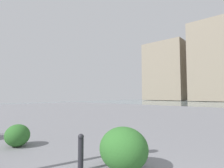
{
  "coord_description": "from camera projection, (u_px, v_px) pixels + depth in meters",
  "views": [
    {
      "loc": [
        -0.89,
        1.6,
        1.61
      ],
      "look_at": [
        7.0,
        -7.44,
        2.42
      ],
      "focal_mm": 28.18,
      "sensor_mm": 36.0,
      "label": 1
    }
  ],
  "objects": [
    {
      "name": "shrub_low",
      "position": [
        124.0,
        149.0,
        3.81
      ],
      "size": [
        1.1,
        0.99,
        0.93
      ],
      "color": "#2D6628",
      "rests_on": "ground"
    },
    {
      "name": "bollard_near",
      "position": [
        81.0,
        151.0,
        3.8
      ],
      "size": [
        0.13,
        0.13,
        0.79
      ],
      "color": "#232328",
      "rests_on": "ground"
    },
    {
      "name": "shrub_round",
      "position": [
        17.0,
        135.0,
        5.62
      ],
      "size": [
        0.82,
        0.74,
        0.7
      ],
      "color": "#2D6628",
      "rests_on": "ground"
    },
    {
      "name": "building_annex",
      "position": [
        166.0,
        72.0,
        68.33
      ],
      "size": [
        15.0,
        11.42,
        21.79
      ],
      "color": "gray",
      "rests_on": "ground"
    },
    {
      "name": "building_slab",
      "position": [
        217.0,
        62.0,
        55.23
      ],
      "size": [
        14.63,
        11.85,
        24.72
      ],
      "color": "gray",
      "rests_on": "ground"
    }
  ]
}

